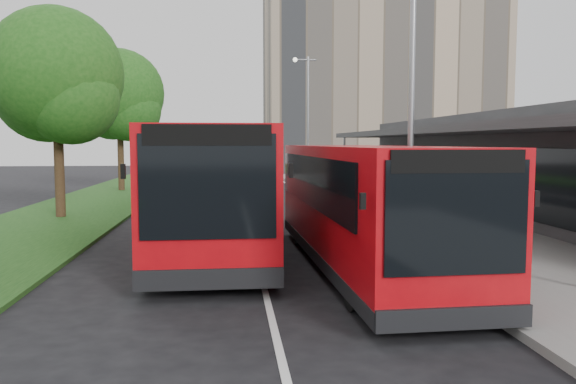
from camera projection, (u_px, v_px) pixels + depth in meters
name	position (u px, v px, depth m)	size (l,w,h in m)	color
ground	(259.00, 267.00, 12.93)	(120.00, 120.00, 0.00)	black
pavement	(342.00, 190.00, 33.36)	(5.00, 80.00, 0.15)	slate
grass_verge	(118.00, 192.00, 32.02)	(5.00, 80.00, 0.10)	#174215
lane_centre_line	(243.00, 201.00, 27.80)	(0.12, 70.00, 0.01)	silver
kerb_dashes	(299.00, 193.00, 32.10)	(0.12, 56.00, 0.01)	silver
office_block	(378.00, 80.00, 55.21)	(22.00, 12.00, 18.00)	tan
station_building	(527.00, 164.00, 21.80)	(7.70, 26.00, 4.00)	#2A2A2C
tree_mid	(56.00, 83.00, 20.74)	(4.88, 4.88, 7.85)	#331E14
tree_far	(119.00, 100.00, 32.60)	(5.16, 5.16, 8.30)	#331E14
lamp_post_near	(409.00, 73.00, 14.93)	(1.44, 0.28, 8.00)	gray
lamp_post_far	(307.00, 113.00, 34.75)	(1.44, 0.28, 8.00)	gray
bus_main	(364.00, 206.00, 12.70)	(2.82, 9.93, 2.79)	red
bus_second	(216.00, 187.00, 15.50)	(3.08, 11.36, 3.21)	red
litter_bin	(364.00, 194.00, 24.38)	(0.53, 0.53, 0.96)	#3C2518
bollard	(340.00, 183.00, 30.57)	(0.16, 0.16, 1.01)	yellow
car_near	(258.00, 168.00, 51.70)	(1.37, 3.40, 1.16)	#620E14
car_far	(221.00, 166.00, 57.01)	(1.09, 3.13, 1.03)	navy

